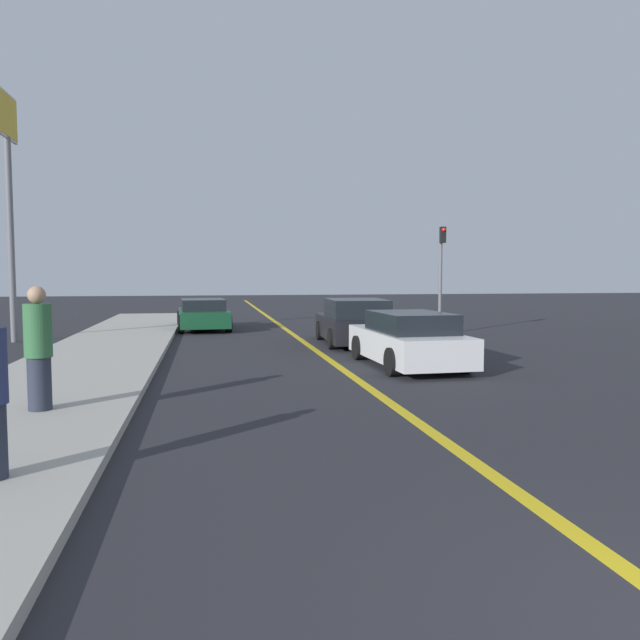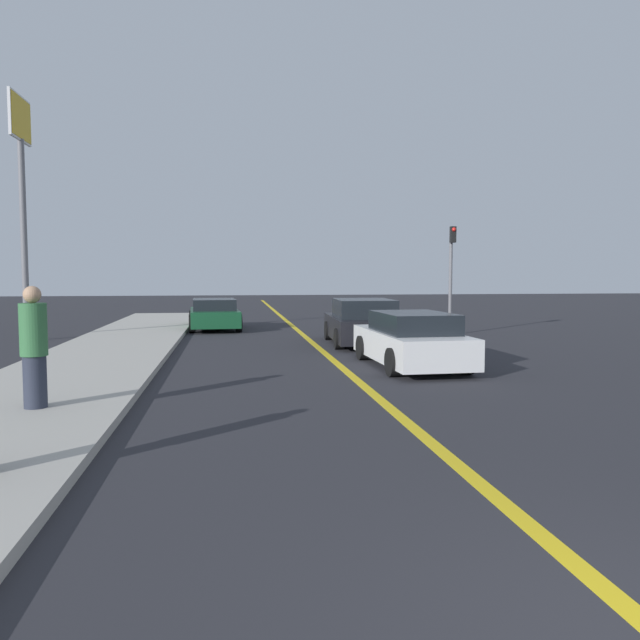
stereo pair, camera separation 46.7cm
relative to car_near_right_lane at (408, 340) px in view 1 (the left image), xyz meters
The scene contains 8 objects.
road_center_line 7.11m from the car_near_right_lane, 102.99° to the left, with size 0.20×60.00×0.01m.
sidewalk_left 8.25m from the car_near_right_lane, 152.40° to the left, with size 3.21×29.81×0.14m.
car_near_right_lane is the anchor object (origin of this frame).
car_ahead_center 4.73m from the car_near_right_lane, 91.54° to the left, with size 2.15×4.27×1.37m.
car_far_distant 11.42m from the car_near_right_lane, 114.45° to the left, with size 2.09×4.11×1.18m.
pedestrian_mid_group 8.10m from the car_near_right_lane, 149.82° to the right, with size 0.39×0.39×1.82m.
traffic_light 7.92m from the car_near_right_lane, 63.50° to the left, with size 0.18×0.40×3.75m.
roadside_sign 13.69m from the car_near_right_lane, 145.92° to the left, with size 0.20×1.90×7.67m.
Camera 1 is at (-2.96, -2.61, 2.14)m, focal length 35.00 mm.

